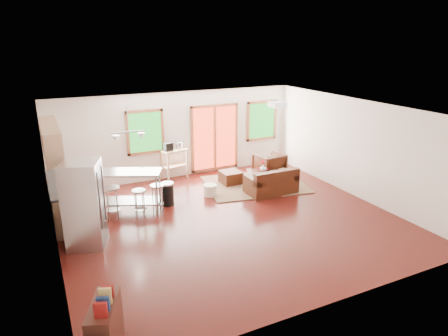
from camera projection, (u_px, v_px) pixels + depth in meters
name	position (u px, v px, depth m)	size (l,w,h in m)	color
floor	(230.00, 220.00, 9.41)	(7.50, 7.00, 0.02)	#330B09
ceiling	(230.00, 110.00, 8.60)	(7.50, 7.00, 0.02)	white
back_wall	(178.00, 135.00, 12.01)	(7.50, 0.02, 2.60)	silver
left_wall	(50.00, 194.00, 7.46)	(0.02, 7.00, 2.60)	silver
right_wall	(357.00, 148.00, 10.56)	(0.02, 7.00, 2.60)	silver
front_wall	(334.00, 232.00, 6.00)	(7.50, 0.02, 2.60)	silver
window_left	(145.00, 132.00, 11.50)	(1.10, 0.05, 1.30)	#1A601D
french_doors	(215.00, 138.00, 12.53)	(1.60, 0.05, 2.10)	red
window_right	(262.00, 121.00, 13.10)	(1.10, 0.05, 1.30)	#1A601D
rug	(254.00, 184.00, 11.65)	(2.79, 2.14, 0.03)	#4C5F3D
loveseat	(272.00, 184.00, 10.93)	(1.36, 0.77, 0.72)	black
coffee_table	(263.00, 173.00, 11.67)	(1.07, 0.89, 0.37)	#331510
armchair	(269.00, 164.00, 12.26)	(0.80, 0.75, 0.82)	black
ottoman	(231.00, 178.00, 11.70)	(0.56, 0.56, 0.37)	black
pouf	(210.00, 190.00, 10.82)	(0.36, 0.36, 0.31)	#EBE9CD
vase	(263.00, 167.00, 11.55)	(0.24, 0.25, 0.33)	silver
book	(260.00, 165.00, 11.66)	(0.22, 0.03, 0.30)	maroon
cabinets	(61.00, 183.00, 9.14)	(0.64, 2.24, 2.30)	tan
refrigerator	(84.00, 205.00, 8.00)	(0.91, 0.90, 1.80)	#B7BABC
island	(127.00, 184.00, 9.67)	(1.77, 1.28, 1.04)	#B7BABC
cup	(142.00, 168.00, 9.90)	(0.12, 0.10, 0.12)	white
bar_stool_a	(112.00, 195.00, 9.27)	(0.45, 0.45, 0.81)	#B7BABC
bar_stool_b	(139.00, 197.00, 9.39)	(0.34, 0.34, 0.69)	#B7BABC
bar_stool_c	(157.00, 192.00, 9.70)	(0.36, 0.36, 0.70)	#B7BABC
trash_can	(168.00, 194.00, 10.18)	(0.33, 0.33, 0.60)	black
kitchen_cart	(173.00, 154.00, 11.90)	(0.84, 0.64, 1.16)	tan
bookshelf	(105.00, 326.00, 5.39)	(0.60, 0.89, 0.98)	#331510
ceiling_flush	(277.00, 104.00, 9.80)	(0.35, 0.35, 0.12)	white
pendant_light	(129.00, 136.00, 9.32)	(0.80, 0.18, 0.79)	gray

